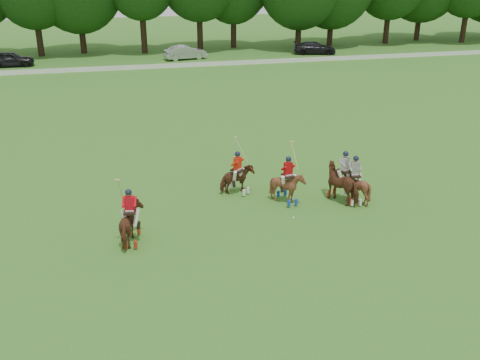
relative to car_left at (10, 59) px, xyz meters
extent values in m
plane|color=#28641C|center=(14.06, -42.50, -0.78)|extent=(180.00, 180.00, 0.00)
cylinder|color=black|center=(2.43, 5.99, 1.54)|extent=(0.70, 0.70, 4.64)
cylinder|color=black|center=(7.07, 7.02, 1.37)|extent=(0.70, 0.70, 4.31)
cylinder|color=black|center=(14.02, 5.50, 1.84)|extent=(0.70, 0.70, 5.24)
cylinder|color=black|center=(20.68, 5.74, 1.81)|extent=(0.70, 0.70, 5.19)
cylinder|color=black|center=(25.12, 7.12, 1.46)|extent=(0.70, 0.70, 4.48)
cylinder|color=black|center=(32.59, 4.32, 1.32)|extent=(0.70, 0.70, 4.21)
cylinder|color=black|center=(37.31, 5.67, 1.25)|extent=(0.70, 0.70, 4.07)
cylinder|color=black|center=(45.22, 5.88, 1.61)|extent=(0.70, 0.70, 4.79)
cylinder|color=black|center=(50.65, 7.42, 1.44)|extent=(0.70, 0.70, 4.44)
cylinder|color=black|center=(55.47, 4.24, 1.65)|extent=(0.70, 0.70, 4.86)
cube|color=white|center=(14.06, -4.50, -0.56)|extent=(120.00, 0.10, 0.44)
imported|color=black|center=(0.00, 0.00, 0.00)|extent=(4.59, 1.85, 1.56)
imported|color=#ABABB0|center=(18.05, 0.00, -0.03)|extent=(4.80, 2.39, 1.51)
imported|color=black|center=(33.13, 0.00, -0.08)|extent=(5.19, 3.07, 1.41)
imported|color=#4C2914|center=(10.15, -40.25, 0.00)|extent=(1.15, 1.97, 1.56)
cube|color=black|center=(10.15, -40.25, 0.57)|extent=(0.53, 0.63, 0.08)
cylinder|color=tan|center=(9.85, -40.20, 1.49)|extent=(0.16, 0.76, 1.08)
imported|color=#4C2914|center=(15.26, -36.58, -0.10)|extent=(1.77, 1.75, 1.36)
cube|color=black|center=(15.26, -36.58, 0.39)|extent=(0.70, 0.71, 0.08)
cylinder|color=tan|center=(15.49, -36.39, 1.31)|extent=(0.51, 0.61, 1.08)
imported|color=#4C2914|center=(17.23, -38.11, -0.03)|extent=(1.40, 1.53, 1.51)
cube|color=black|center=(17.23, -38.11, 0.52)|extent=(0.52, 0.62, 0.08)
cylinder|color=tan|center=(17.52, -38.06, 1.44)|extent=(0.14, 0.77, 1.08)
imported|color=#4C2914|center=(19.76, -38.53, 0.07)|extent=(1.80, 2.22, 1.71)
cube|color=black|center=(19.76, -38.53, 0.70)|extent=(0.66, 0.70, 0.08)
cylinder|color=tan|center=(19.50, -38.67, 0.62)|extent=(0.13, 0.20, 1.29)
imported|color=#4C2914|center=(20.16, -38.76, -0.02)|extent=(1.39, 1.52, 1.52)
cube|color=black|center=(20.16, -38.76, 0.54)|extent=(0.51, 0.61, 0.08)
cylinder|color=tan|center=(19.86, -38.72, 0.46)|extent=(0.06, 0.21, 1.29)
sphere|color=white|center=(16.98, -39.77, -0.74)|extent=(0.09, 0.09, 0.09)
camera|label=1|loc=(9.92, -59.18, 9.57)|focal=40.00mm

